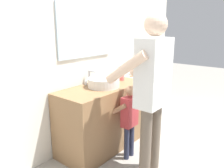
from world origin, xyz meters
name	(u,v)px	position (x,y,z in m)	size (l,w,h in m)	color
ground_plane	(121,153)	(0.00, 0.00, 0.00)	(14.00, 14.00, 0.00)	#9E998E
back_wall	(83,40)	(0.00, 0.62, 1.35)	(4.40, 0.10, 2.70)	silver
vanity_cabinet	(103,117)	(0.00, 0.30, 0.40)	(1.20, 0.54, 0.81)	olive
sink_basin	(104,82)	(0.00, 0.28, 0.86)	(0.39, 0.39, 0.11)	silver
faucet	(90,78)	(0.00, 0.51, 0.89)	(0.18, 0.14, 0.18)	#B7BABF
toothbrush_cup	(121,76)	(0.41, 0.32, 0.86)	(0.07, 0.07, 0.21)	#D86666
child_toddler	(129,116)	(0.00, -0.10, 0.53)	(0.27, 0.27, 0.88)	#2D334C
adult_parent	(152,83)	(-0.10, -0.43, 0.99)	(0.51, 0.54, 1.65)	#6B5B4C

